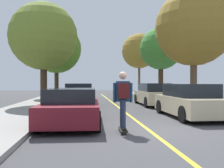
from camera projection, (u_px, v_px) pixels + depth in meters
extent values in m
plane|color=#424244|center=(149.00, 130.00, 7.47)|extent=(80.00, 80.00, 0.00)
cube|color=gold|center=(127.00, 114.00, 11.45)|extent=(0.12, 39.20, 0.01)
cube|color=maroon|center=(72.00, 110.00, 8.61)|extent=(2.02, 4.41, 0.63)
cube|color=black|center=(72.00, 95.00, 8.58)|extent=(1.73, 2.58, 0.46)
cylinder|color=black|center=(97.00, 121.00, 7.21)|extent=(0.24, 0.65, 0.64)
cylinder|color=black|center=(37.00, 122.00, 7.08)|extent=(0.24, 0.65, 0.64)
cylinder|color=black|center=(96.00, 110.00, 10.15)|extent=(0.24, 0.65, 0.64)
cylinder|color=black|center=(54.00, 110.00, 10.02)|extent=(0.24, 0.65, 0.64)
cube|color=navy|center=(78.00, 97.00, 15.61)|extent=(1.96, 4.22, 0.67)
cube|color=black|center=(78.00, 88.00, 15.55)|extent=(1.67, 2.49, 0.57)
cylinder|color=black|center=(93.00, 102.00, 14.36)|extent=(0.24, 0.65, 0.64)
cylinder|color=black|center=(64.00, 102.00, 14.12)|extent=(0.24, 0.65, 0.64)
cylinder|color=black|center=(90.00, 99.00, 17.09)|extent=(0.24, 0.65, 0.64)
cylinder|color=black|center=(66.00, 99.00, 16.85)|extent=(0.24, 0.65, 0.64)
cube|color=#BCAD89|center=(81.00, 93.00, 22.31)|extent=(1.90, 4.28, 0.66)
cube|color=black|center=(81.00, 87.00, 22.34)|extent=(1.66, 2.81, 0.49)
cylinder|color=black|center=(90.00, 96.00, 20.98)|extent=(0.22, 0.64, 0.64)
cylinder|color=black|center=(70.00, 96.00, 20.80)|extent=(0.22, 0.64, 0.64)
cylinder|color=black|center=(90.00, 94.00, 23.83)|extent=(0.22, 0.64, 0.64)
cylinder|color=black|center=(72.00, 94.00, 23.65)|extent=(0.22, 0.64, 0.64)
cube|color=#BCAD89|center=(189.00, 105.00, 10.29)|extent=(1.78, 4.24, 0.70)
cube|color=black|center=(190.00, 90.00, 10.26)|extent=(1.57, 2.42, 0.54)
cylinder|color=black|center=(160.00, 107.00, 11.61)|extent=(0.22, 0.64, 0.64)
cylinder|color=black|center=(193.00, 106.00, 11.79)|extent=(0.22, 0.64, 0.64)
cylinder|color=black|center=(184.00, 114.00, 8.79)|extent=(0.22, 0.64, 0.64)
cube|color=#BCAD89|center=(153.00, 97.00, 15.77)|extent=(1.80, 4.50, 0.73)
cube|color=black|center=(154.00, 87.00, 15.69)|extent=(1.57, 2.81, 0.52)
cylinder|color=black|center=(137.00, 99.00, 17.22)|extent=(0.23, 0.64, 0.64)
cylinder|color=black|center=(159.00, 99.00, 17.38)|extent=(0.23, 0.64, 0.64)
cylinder|color=black|center=(147.00, 102.00, 14.16)|extent=(0.23, 0.64, 0.64)
cylinder|color=black|center=(174.00, 102.00, 14.32)|extent=(0.23, 0.64, 0.64)
cylinder|color=#3D2D1E|center=(44.00, 78.00, 14.95)|extent=(0.41, 0.41, 3.19)
sphere|color=olive|center=(44.00, 36.00, 14.94)|extent=(4.17, 4.17, 4.17)
cylinder|color=#3D2D1E|center=(57.00, 81.00, 21.50)|extent=(0.37, 0.37, 3.01)
sphere|color=#4C7A23|center=(57.00, 49.00, 21.49)|extent=(4.37, 4.37, 4.37)
cylinder|color=brown|center=(194.00, 77.00, 14.63)|extent=(0.40, 0.40, 3.35)
sphere|color=olive|center=(194.00, 27.00, 14.61)|extent=(4.63, 4.63, 4.63)
cylinder|color=#3D2D1E|center=(161.00, 79.00, 21.05)|extent=(0.43, 0.43, 3.25)
sphere|color=#3D7F33|center=(161.00, 48.00, 21.04)|extent=(3.67, 3.67, 3.67)
cylinder|color=brown|center=(139.00, 78.00, 29.59)|extent=(0.28, 0.28, 3.86)
sphere|color=olive|center=(139.00, 51.00, 29.57)|extent=(4.25, 4.25, 4.25)
cube|color=black|center=(123.00, 129.00, 7.18)|extent=(0.27, 0.85, 0.02)
cylinder|color=beige|center=(119.00, 129.00, 7.51)|extent=(0.03, 0.06, 0.06)
cylinder|color=beige|center=(125.00, 129.00, 7.52)|extent=(0.03, 0.06, 0.06)
cylinder|color=beige|center=(121.00, 134.00, 6.83)|extent=(0.03, 0.06, 0.06)
cylinder|color=beige|center=(127.00, 134.00, 6.84)|extent=(0.03, 0.06, 0.06)
cube|color=#99999E|center=(122.00, 128.00, 7.52)|extent=(0.10, 0.05, 0.02)
cube|color=#99999E|center=(124.00, 132.00, 6.84)|extent=(0.10, 0.05, 0.02)
cube|color=black|center=(122.00, 126.00, 7.40)|extent=(0.11, 0.27, 0.06)
cube|color=black|center=(124.00, 129.00, 6.96)|extent=(0.11, 0.27, 0.06)
cylinder|color=#283351|center=(122.00, 113.00, 7.29)|extent=(0.16, 0.16, 0.81)
cylinder|color=#283351|center=(123.00, 114.00, 7.05)|extent=(0.16, 0.16, 0.81)
cube|color=navy|center=(123.00, 91.00, 7.17)|extent=(0.41, 0.24, 0.60)
sphere|color=tan|center=(123.00, 76.00, 7.17)|extent=(0.23, 0.23, 0.23)
cylinder|color=navy|center=(115.00, 93.00, 7.16)|extent=(0.09, 0.09, 0.58)
cylinder|color=navy|center=(131.00, 93.00, 7.18)|extent=(0.09, 0.09, 0.58)
cube|color=#4C1414|center=(124.00, 91.00, 6.97)|extent=(0.31, 0.20, 0.44)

